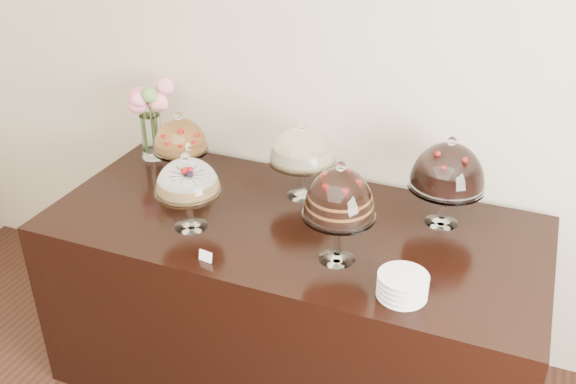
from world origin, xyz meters
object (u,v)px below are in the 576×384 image
at_px(display_counter, 292,303).
at_px(cake_stand_sugar_sponge, 187,180).
at_px(cake_stand_choco_layer, 339,197).
at_px(cake_stand_cheesecake, 303,149).
at_px(cake_stand_fruit_tart, 180,138).
at_px(cake_stand_dark_choco, 448,170).
at_px(plate_stack, 402,286).
at_px(flower_vase, 149,111).

height_order(display_counter, cake_stand_sugar_sponge, cake_stand_sugar_sponge).
xyz_separation_m(cake_stand_choco_layer, cake_stand_cheesecake, (-0.32, 0.44, -0.04)).
relative_size(display_counter, cake_stand_fruit_tart, 6.39).
bearing_deg(cake_stand_sugar_sponge, cake_stand_dark_choco, 23.85).
xyz_separation_m(display_counter, plate_stack, (0.57, -0.33, 0.50)).
bearing_deg(plate_stack, flower_vase, 155.60).
height_order(display_counter, cake_stand_fruit_tart, cake_stand_fruit_tart).
distance_m(cake_stand_fruit_tart, flower_vase, 0.30).
bearing_deg(cake_stand_cheesecake, display_counter, -78.99).
bearing_deg(cake_stand_choco_layer, flower_vase, 155.84).
bearing_deg(plate_stack, cake_stand_choco_layer, 154.63).
bearing_deg(display_counter, cake_stand_fruit_tart, 162.67).
relative_size(display_counter, cake_stand_cheesecake, 5.88).
bearing_deg(cake_stand_dark_choco, cake_stand_cheesecake, -179.74).
bearing_deg(flower_vase, cake_stand_fruit_tart, -28.10).
distance_m(flower_vase, plate_stack, 1.68).
height_order(flower_vase, plate_stack, flower_vase).
bearing_deg(plate_stack, display_counter, 149.71).
height_order(cake_stand_choco_layer, cake_stand_fruit_tart, cake_stand_choco_layer).
height_order(cake_stand_sugar_sponge, plate_stack, cake_stand_sugar_sponge).
bearing_deg(cake_stand_dark_choco, flower_vase, 176.34).
relative_size(flower_vase, plate_stack, 2.33).
relative_size(cake_stand_dark_choco, flower_vase, 0.97).
bearing_deg(cake_stand_cheesecake, cake_stand_dark_choco, 0.26).
height_order(cake_stand_sugar_sponge, cake_stand_dark_choco, cake_stand_dark_choco).
bearing_deg(display_counter, cake_stand_choco_layer, -35.21).
relative_size(cake_stand_sugar_sponge, cake_stand_choco_layer, 0.81).
xyz_separation_m(display_counter, flower_vase, (-0.94, 0.35, 0.71)).
relative_size(cake_stand_sugar_sponge, cake_stand_dark_choco, 0.86).
height_order(cake_stand_cheesecake, cake_stand_dark_choco, cake_stand_dark_choco).
bearing_deg(cake_stand_sugar_sponge, flower_vase, 134.65).
bearing_deg(cake_stand_sugar_sponge, cake_stand_fruit_tart, 124.23).
xyz_separation_m(cake_stand_dark_choco, flower_vase, (-1.55, 0.10, -0.00)).
height_order(display_counter, cake_stand_cheesecake, cake_stand_cheesecake).
relative_size(cake_stand_choco_layer, plate_stack, 2.39).
height_order(display_counter, plate_stack, plate_stack).
relative_size(cake_stand_dark_choco, plate_stack, 2.26).
distance_m(display_counter, cake_stand_cheesecake, 0.74).
distance_m(cake_stand_choco_layer, cake_stand_cheesecake, 0.55).
distance_m(cake_stand_dark_choco, cake_stand_fruit_tart, 1.29).
bearing_deg(flower_vase, cake_stand_choco_layer, -24.16).
height_order(display_counter, cake_stand_dark_choco, cake_stand_dark_choco).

